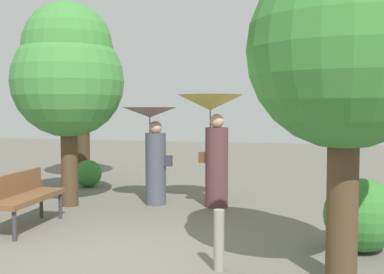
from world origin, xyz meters
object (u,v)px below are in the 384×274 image
person_right (213,127)px  park_bench (24,195)px  path_marker_post (219,240)px  tree_near_left (82,73)px  person_left (153,140)px  tree_mid_left (68,71)px  tree_near_right (346,31)px

person_right → park_bench: size_ratio=1.35×
path_marker_post → tree_near_left: bearing=128.7°
person_right → person_left: bearing=97.0°
person_right → park_bench: 3.44m
person_right → tree_mid_left: tree_mid_left is taller
tree_near_left → park_bench: bearing=-73.2°
person_right → tree_near_right: size_ratio=0.54×
park_bench → tree_mid_left: size_ratio=0.41×
park_bench → tree_mid_left: bearing=1.9°
person_left → tree_near_left: bearing=51.5°
tree_near_left → tree_mid_left: tree_near_left is taller
tree_near_right → path_marker_post: bearing=177.5°
tree_near_right → path_marker_post: (-1.29, 0.06, -2.23)m
tree_mid_left → tree_near_right: bearing=-31.4°
person_left → path_marker_post: bearing=-146.2°
person_right → path_marker_post: size_ratio=3.00×
park_bench → tree_near_left: tree_near_left is taller
person_left → person_right: (1.13, 0.06, 0.25)m
tree_near_left → tree_near_right: tree_near_left is taller
person_left → path_marker_post: person_left is taller
park_bench → tree_near_right: 5.08m
person_left → park_bench: 2.63m
tree_mid_left → path_marker_post: (3.35, -2.78, -2.15)m
tree_near_right → park_bench: bearing=165.4°
person_right → tree_mid_left: bearing=106.5°
tree_near_left → tree_near_right: 8.29m
park_bench → tree_near_left: 5.32m
person_left → tree_near_left: tree_near_left is taller
tree_near_left → path_marker_post: 7.74m
person_left → tree_mid_left: (-1.45, -0.52, 1.28)m
tree_near_left → tree_near_right: bearing=-44.6°
tree_near_left → tree_mid_left: (1.26, -2.98, -0.21)m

